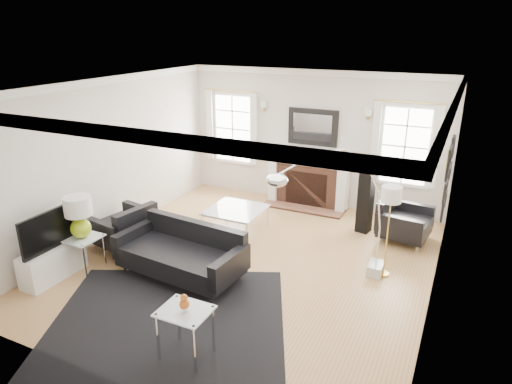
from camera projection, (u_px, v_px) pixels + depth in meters
The scene contains 25 objects.
floor at pixel (249, 262), 7.38m from camera, with size 6.00×6.00×0.00m, color #AB7447.
back_wall at pixel (313, 139), 9.45m from camera, with size 5.50×0.04×2.80m, color silver.
front_wall at pixel (110, 270), 4.36m from camera, with size 5.50×0.04×2.80m, color silver.
left_wall at pixel (109, 159), 8.01m from camera, with size 0.04×6.00×2.80m, color silver.
right_wall at pixel (443, 209), 5.79m from camera, with size 0.04×6.00×2.80m, color silver.
ceiling at pixel (248, 86), 6.42m from camera, with size 5.50×6.00×0.02m, color white.
crown_molding at pixel (248, 90), 6.44m from camera, with size 5.50×6.00×0.12m, color white.
fireplace at pixel (308, 181), 9.56m from camera, with size 1.70×0.69×1.11m.
mantel_mirror at pixel (313, 127), 9.32m from camera, with size 1.05×0.07×0.75m.
window_left at pixel (233, 128), 10.13m from camera, with size 1.24×0.15×1.62m.
window_right at pixel (405, 146), 8.63m from camera, with size 1.24×0.15×1.62m.
gallery_wall at pixel (449, 172), 6.86m from camera, with size 0.04×1.73×1.29m.
tv_unit at pixel (53, 258), 6.81m from camera, with size 0.35×1.00×1.09m.
area_rug at pixel (169, 319), 5.93m from camera, with size 2.96×2.47×0.01m, color black.
sofa at pixel (183, 254), 6.90m from camera, with size 2.03×1.07×0.64m.
armchair_left at pixel (125, 228), 7.74m from camera, with size 1.03×1.11×0.66m.
armchair_right at pixel (402, 222), 8.04m from camera, with size 0.93×1.01×0.62m.
coffee_table at pixel (236, 211), 8.38m from camera, with size 0.98×0.98×0.44m.
side_table_left at pixel (83, 244), 7.00m from camera, with size 0.50×0.50×0.56m.
nesting_table at pixel (185, 320), 5.10m from camera, with size 0.57×0.48×0.62m.
gourd_lamp at pixel (79, 214), 6.84m from camera, with size 0.41×0.41×0.66m.
orange_vase at pixel (184, 302), 5.02m from camera, with size 0.12×0.12×0.18m.
arc_floor_lamp at pixel (331, 211), 6.44m from camera, with size 1.48×1.37×2.10m.
stick_floor_lamp at pixel (391, 199), 6.59m from camera, with size 0.29×0.29×1.43m.
speaker_tower at pixel (366, 201), 8.30m from camera, with size 0.24×0.24×1.19m, color black.
Camera 1 is at (2.92, -5.87, 3.58)m, focal length 32.00 mm.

